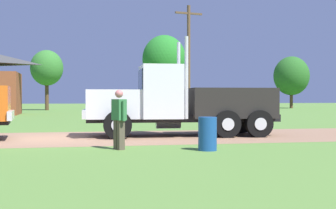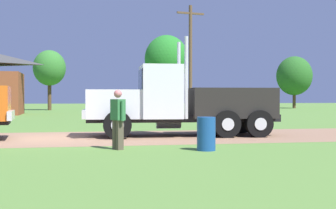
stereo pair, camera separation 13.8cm
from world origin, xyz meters
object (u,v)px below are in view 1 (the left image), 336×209
Objects in this scene: truck_foreground_white at (181,104)px; visitor_by_barrel at (119,117)px; steel_barrel at (207,134)px; utility_pole_near at (189,58)px.

truck_foreground_white is 5.08m from visitor_by_barrel.
steel_barrel is 0.11× the size of utility_pole_near.
steel_barrel is (-0.37, -4.94, -0.79)m from truck_foreground_white.
truck_foreground_white is 5.02m from steel_barrel.
utility_pole_near reaches higher than steel_barrel.
utility_pole_near is at bearing 75.29° from truck_foreground_white.
visitor_by_barrel reaches higher than steel_barrel.
visitor_by_barrel is at bearing 163.52° from steel_barrel.
steel_barrel is at bearing -16.48° from visitor_by_barrel.
truck_foreground_white is at bearing 56.45° from visitor_by_barrel.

